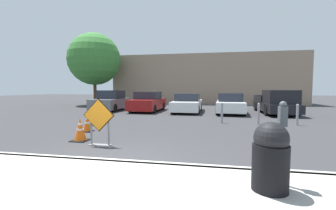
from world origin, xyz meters
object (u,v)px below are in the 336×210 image
(bollard_nearest, at_px, (222,112))
(bollard_third, at_px, (297,114))
(parked_car_nearest, at_px, (111,101))
(trash_bin, at_px, (271,156))
(traffic_cone_nearest, at_px, (80,130))
(traffic_cone_fourth, at_px, (100,115))
(pickup_truck, at_px, (276,103))
(road_closed_sign, at_px, (99,120))
(traffic_cone_second, at_px, (87,123))
(bollard_second, at_px, (259,113))
(traffic_cone_third, at_px, (95,118))
(parking_meter, at_px, (282,128))
(parked_car_second, at_px, (148,102))
(parked_car_fourth, at_px, (230,104))
(parked_car_third, at_px, (188,103))

(bollard_nearest, xyz_separation_m, bollard_third, (3.41, 0.00, -0.02))
(parked_car_nearest, xyz_separation_m, trash_bin, (8.53, -12.87, -0.04))
(trash_bin, bearing_deg, bollard_third, 68.17)
(traffic_cone_nearest, bearing_deg, parked_car_nearest, 109.40)
(traffic_cone_fourth, xyz_separation_m, pickup_truck, (10.18, 5.05, 0.42))
(road_closed_sign, relative_size, traffic_cone_second, 2.01)
(road_closed_sign, relative_size, parked_car_nearest, 0.34)
(traffic_cone_nearest, relative_size, bollard_second, 0.74)
(traffic_cone_second, distance_m, traffic_cone_fourth, 3.24)
(traffic_cone_nearest, xyz_separation_m, trash_bin, (5.05, -3.00, 0.31))
(traffic_cone_second, height_order, traffic_cone_fourth, traffic_cone_second)
(traffic_cone_nearest, distance_m, pickup_truck, 12.85)
(traffic_cone_third, relative_size, parking_meter, 0.50)
(traffic_cone_third, relative_size, parked_car_second, 0.16)
(road_closed_sign, distance_m, traffic_cone_nearest, 1.10)
(parked_car_second, bearing_deg, parked_car_fourth, 178.91)
(parked_car_second, xyz_separation_m, parking_meter, (5.75, -12.50, 0.38))
(bollard_second, bearing_deg, traffic_cone_nearest, -143.87)
(traffic_cone_nearest, distance_m, parked_car_third, 10.17)
(bollard_third, bearing_deg, parked_car_nearest, 155.95)
(trash_bin, bearing_deg, parked_car_fourth, 87.80)
(parked_car_second, relative_size, trash_bin, 3.96)
(traffic_cone_fourth, bearing_deg, parked_car_second, 77.24)
(bollard_nearest, xyz_separation_m, parking_meter, (0.56, -7.43, 0.52))
(traffic_cone_third, height_order, bollard_third, bollard_third)
(traffic_cone_second, xyz_separation_m, traffic_cone_third, (-0.52, 1.55, -0.01))
(bollard_second, xyz_separation_m, bollard_third, (1.70, 0.00, -0.01))
(parked_car_second, bearing_deg, road_closed_sign, 99.73)
(pickup_truck, bearing_deg, parked_car_third, -2.19)
(bollard_third, bearing_deg, trash_bin, -111.83)
(road_closed_sign, relative_size, pickup_truck, 0.26)
(parked_car_fourth, bearing_deg, trash_bin, 91.42)
(road_closed_sign, bearing_deg, traffic_cone_third, 120.43)
(traffic_cone_third, distance_m, parked_car_second, 6.77)
(traffic_cone_nearest, relative_size, trash_bin, 0.70)
(traffic_cone_second, bearing_deg, traffic_cone_third, 108.45)
(parked_car_fourth, distance_m, parking_meter, 12.19)
(traffic_cone_nearest, distance_m, parking_meter, 5.99)
(traffic_cone_third, xyz_separation_m, parked_car_fourth, (6.67, 6.41, 0.32))
(parked_car_nearest, bearing_deg, bollard_second, 152.22)
(road_closed_sign, xyz_separation_m, traffic_cone_nearest, (-0.91, 0.46, -0.41))
(parked_car_third, xyz_separation_m, trash_bin, (2.52, -12.84, 0.05))
(parked_car_second, distance_m, parking_meter, 13.77)
(parking_meter, bearing_deg, parked_car_third, 102.34)
(parked_car_second, distance_m, parked_car_third, 3.00)
(parked_car_second, xyz_separation_m, bollard_nearest, (5.20, -5.08, -0.14))
(parked_car_second, height_order, bollard_third, parked_car_second)
(parked_car_third, distance_m, bollard_third, 7.61)
(trash_bin, height_order, bollard_second, trash_bin)
(traffic_cone_second, relative_size, parking_meter, 0.51)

